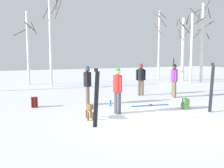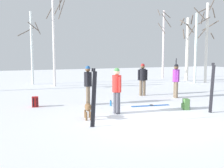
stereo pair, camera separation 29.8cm
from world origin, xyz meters
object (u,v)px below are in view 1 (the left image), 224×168
at_px(person_0, 174,78).
at_px(ski_pair_planted_0, 173,76).
at_px(birch_tree_4, 192,45).
at_px(birch_tree_5, 183,47).
at_px(birch_tree_2, 50,26).
at_px(person_1, 87,83).
at_px(dog, 90,108).
at_px(ski_pair_lying_0, 150,105).
at_px(birch_tree_1, 28,47).
at_px(backpack_1, 185,104).
at_px(ski_pair_planted_1, 212,88).
at_px(person_3, 141,77).
at_px(backpack_0, 34,102).
at_px(person_2, 118,88).
at_px(ski_pair_planted_2, 96,98).
at_px(birch_tree_3, 159,43).
at_px(birch_tree_6, 203,40).
at_px(water_bottle_0, 110,103).

distance_m(person_0, ski_pair_planted_0, 1.59).
bearing_deg(birch_tree_4, birch_tree_5, 75.21).
height_order(ski_pair_planted_0, birch_tree_2, birch_tree_2).
bearing_deg(person_1, dog, -107.53).
bearing_deg(ski_pair_lying_0, birch_tree_1, 109.77).
height_order(person_1, birch_tree_2, birch_tree_2).
bearing_deg(person_1, ski_pair_planted_0, 13.97).
distance_m(ski_pair_planted_0, backpack_1, 4.56).
relative_size(ski_pair_planted_1, birch_tree_1, 0.36).
bearing_deg(birch_tree_1, birch_tree_2, -54.24).
xyz_separation_m(person_3, backpack_0, (-5.68, -0.97, -0.77)).
xyz_separation_m(person_1, backpack_0, (-2.20, 0.42, -0.77)).
bearing_deg(ski_pair_planted_0, person_2, -146.18).
relative_size(person_3, birch_tree_4, 0.31).
relative_size(dog, ski_pair_lying_0, 0.52).
bearing_deg(birch_tree_2, ski_pair_planted_2, -94.55).
distance_m(backpack_0, birch_tree_4, 13.68).
relative_size(person_0, person_2, 1.00).
distance_m(person_1, ski_pair_planted_2, 3.58).
relative_size(dog, ski_pair_planted_2, 0.49).
distance_m(backpack_0, backpack_1, 6.22).
distance_m(person_3, ski_pair_lying_0, 3.01).
height_order(person_0, ski_pair_planted_1, ski_pair_planted_1).
relative_size(ski_pair_planted_0, ski_pair_planted_1, 1.04).
xyz_separation_m(backpack_0, backpack_1, (5.51, -2.88, 0.00)).
xyz_separation_m(person_3, birch_tree_5, (7.24, 5.56, 1.80)).
height_order(backpack_0, birch_tree_3, birch_tree_3).
distance_m(person_2, person_3, 4.57).
bearing_deg(birch_tree_6, person_2, -145.75).
relative_size(birch_tree_3, birch_tree_4, 1.11).
bearing_deg(ski_pair_lying_0, person_1, 152.41).
height_order(backpack_1, birch_tree_4, birch_tree_4).
bearing_deg(person_2, water_bottle_0, 76.29).
xyz_separation_m(ski_pair_planted_1, backpack_1, (-0.51, 0.85, -0.73)).
height_order(ski_pair_lying_0, backpack_0, backpack_0).
height_order(person_0, ski_pair_lying_0, person_0).
xyz_separation_m(person_2, ski_pair_lying_0, (1.94, 0.80, -0.97)).
xyz_separation_m(ski_pair_planted_2, water_bottle_0, (1.73, 2.84, -0.77)).
bearing_deg(backpack_1, person_0, 61.82).
relative_size(person_0, birch_tree_1, 0.33).
bearing_deg(dog, backpack_1, 0.15).
distance_m(person_0, backpack_0, 6.94).
bearing_deg(birch_tree_3, person_0, -120.03).
relative_size(person_0, birch_tree_2, 0.22).
xyz_separation_m(birch_tree_4, birch_tree_5, (0.43, 1.61, -0.09)).
height_order(ski_pair_planted_1, water_bottle_0, ski_pair_planted_1).
relative_size(ski_pair_lying_0, birch_tree_3, 0.28).
bearing_deg(person_0, birch_tree_6, 38.25).
distance_m(dog, birch_tree_4, 13.77).
relative_size(person_1, ski_pair_lying_0, 1.00).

